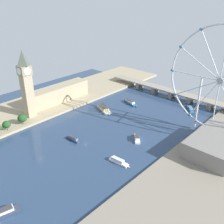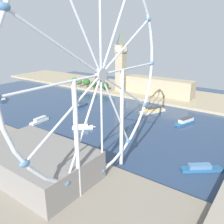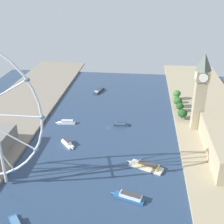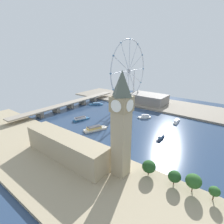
% 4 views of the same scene
% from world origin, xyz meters
% --- Properties ---
extents(ground_plane, '(418.33, 418.33, 0.00)m').
position_xyz_m(ground_plane, '(0.00, 0.00, 0.00)').
color(ground_plane, navy).
extents(riverbank_left, '(90.00, 520.00, 3.00)m').
position_xyz_m(riverbank_left, '(-124.17, 0.00, 1.50)').
color(riverbank_left, tan).
rests_on(riverbank_left, ground_plane).
extents(riverbank_right, '(90.00, 520.00, 3.00)m').
position_xyz_m(riverbank_right, '(124.17, 0.00, 1.50)').
color(riverbank_right, gray).
rests_on(riverbank_right, ground_plane).
extents(clock_tower, '(14.93, 14.93, 86.83)m').
position_xyz_m(clock_tower, '(-101.67, -5.45, 48.14)').
color(clock_tower, tan).
rests_on(clock_tower, riverbank_left).
extents(parliament_block, '(22.00, 97.01, 23.00)m').
position_xyz_m(parliament_block, '(-114.28, 51.05, 14.50)').
color(parliament_block, tan).
rests_on(parliament_block, riverbank_left).
extents(tree_row_embankment, '(13.78, 73.32, 14.35)m').
position_xyz_m(tree_row_embankment, '(-86.95, -55.17, 11.29)').
color(tree_row_embankment, '#513823').
rests_on(tree_row_embankment, riverbank_left).
extents(ferris_wheel, '(121.65, 3.20, 123.54)m').
position_xyz_m(ferris_wheel, '(94.08, 113.04, 65.73)').
color(ferris_wheel, silver).
rests_on(ferris_wheel, riverbank_right).
extents(riverside_hall, '(45.14, 72.10, 17.50)m').
position_xyz_m(riverside_hall, '(114.74, 78.00, 11.75)').
color(riverside_hall, gray).
rests_on(riverside_hall, riverbank_right).
extents(river_bridge, '(230.33, 16.91, 10.91)m').
position_xyz_m(river_bridge, '(-0.00, 184.04, 8.04)').
color(river_bridge, gray).
rests_on(river_bridge, ground_plane).
extents(tour_boat_1, '(29.43, 13.78, 5.80)m').
position_xyz_m(tour_boat_1, '(-31.96, 119.61, 2.47)').
color(tour_boat_1, '#235684').
rests_on(tour_boat_1, ground_plane).
extents(tour_boat_2, '(21.44, 4.55, 4.97)m').
position_xyz_m(tour_boat_2, '(-15.31, -5.46, 2.03)').
color(tour_boat_2, '#2D384C').
rests_on(tour_boat_2, ground_plane).
extents(tour_boat_3, '(25.19, 6.64, 4.93)m').
position_xyz_m(tour_boat_3, '(51.04, -2.53, 2.04)').
color(tour_boat_3, white).
rests_on(tour_boat_3, ground_plane).
extents(tour_boat_4, '(36.10, 21.06, 5.68)m').
position_xyz_m(tour_boat_4, '(-45.40, 76.56, 2.33)').
color(tour_boat_4, beige).
rests_on(tour_boat_4, ground_plane).
extents(tour_boat_5, '(22.92, 26.85, 4.57)m').
position_xyz_m(tour_boat_5, '(45.29, 158.44, 1.82)').
color(tour_boat_5, '#235684').
rests_on(tour_boat_5, ground_plane).
extents(tour_boat_6, '(18.02, 19.75, 5.92)m').
position_xyz_m(tour_boat_6, '(37.67, 44.82, 2.38)').
color(tour_boat_6, white).
rests_on(tour_boat_6, ground_plane).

